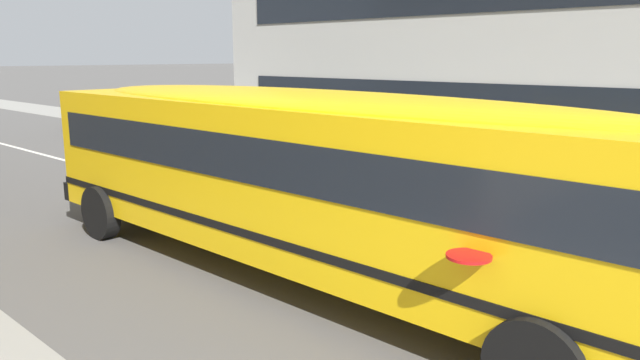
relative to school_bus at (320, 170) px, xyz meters
name	(u,v)px	position (x,y,z in m)	size (l,w,h in m)	color
ground_plane	(431,257)	(0.68, 1.99, -1.67)	(400.00, 400.00, 0.00)	#54514F
sidewalk_far	(587,188)	(0.68, 9.21, -1.67)	(120.00, 3.00, 0.01)	gray
lane_centreline	(431,257)	(0.68, 1.99, -1.67)	(110.00, 0.16, 0.01)	silver
school_bus	(320,170)	(0.00, 0.00, 0.00)	(12.61, 2.98, 2.82)	yellow
parked_car_teal_end_of_row	(247,131)	(-9.35, 6.47, -0.83)	(3.93, 1.94, 1.64)	#195B66
parked_car_grey_past_driveway	(102,112)	(-19.57, 6.67, -0.83)	(3.97, 2.01, 1.64)	gray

